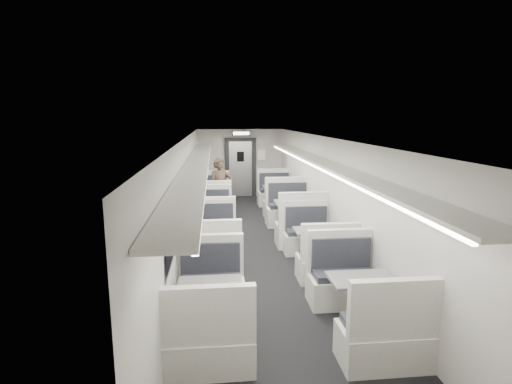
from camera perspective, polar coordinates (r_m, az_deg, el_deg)
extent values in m
cube|color=black|center=(8.67, 0.41, -8.75)|extent=(3.00, 12.00, 0.12)
cube|color=silver|center=(8.18, 0.44, 8.13)|extent=(3.00, 12.00, 0.12)
cube|color=beige|center=(14.31, -2.28, 4.16)|extent=(3.00, 0.12, 2.40)
cube|color=beige|center=(8.31, -10.33, -0.76)|extent=(0.12, 12.00, 2.40)
cube|color=beige|center=(8.65, 10.75, -0.33)|extent=(0.12, 12.00, 2.40)
cube|color=silver|center=(11.13, -6.26, -2.90)|extent=(1.06, 0.59, 0.45)
cube|color=black|center=(11.09, -6.29, -1.48)|extent=(0.94, 0.47, 0.10)
cube|color=silver|center=(10.80, -6.33, -0.20)|extent=(1.06, 0.12, 0.70)
cube|color=silver|center=(12.64, -6.24, -1.25)|extent=(1.06, 0.59, 0.45)
cube|color=black|center=(12.56, -6.26, -0.05)|extent=(0.94, 0.47, 0.10)
cube|color=silver|center=(12.75, -6.29, 1.47)|extent=(1.06, 0.12, 0.70)
cylinder|color=#B9B9BC|center=(11.86, -6.26, -1.45)|extent=(0.10, 0.10, 0.69)
cylinder|color=#B9B9BC|center=(11.93, -6.23, -3.00)|extent=(0.36, 0.36, 0.03)
cube|color=slate|center=(11.78, -6.30, 0.37)|extent=(0.88, 0.60, 0.04)
cube|color=silver|center=(8.99, -6.31, -6.27)|extent=(1.01, 0.56, 0.43)
cube|color=black|center=(8.94, -6.35, -4.61)|extent=(0.90, 0.45, 0.10)
cube|color=silver|center=(8.64, -6.39, -3.19)|extent=(1.01, 0.11, 0.67)
cube|color=silver|center=(10.42, -6.28, -3.89)|extent=(1.01, 0.56, 0.43)
cube|color=black|center=(10.33, -6.31, -2.53)|extent=(0.90, 0.45, 0.10)
cube|color=silver|center=(10.49, -6.33, -0.72)|extent=(1.01, 0.11, 0.67)
cylinder|color=#B9B9BC|center=(9.67, -6.31, -4.34)|extent=(0.10, 0.10, 0.66)
cylinder|color=#B9B9BC|center=(9.75, -6.27, -6.13)|extent=(0.34, 0.34, 0.03)
cube|color=slate|center=(9.58, -6.35, -2.22)|extent=(0.84, 0.57, 0.04)
cube|color=silver|center=(7.17, -6.38, -10.68)|extent=(1.05, 0.58, 0.44)
cube|color=black|center=(7.10, -6.43, -8.55)|extent=(0.93, 0.46, 0.10)
cube|color=silver|center=(6.78, -6.49, -6.85)|extent=(1.05, 0.12, 0.69)
cube|color=silver|center=(8.62, -6.32, -6.95)|extent=(1.05, 0.58, 0.44)
cube|color=black|center=(8.51, -6.36, -5.27)|extent=(0.93, 0.46, 0.10)
cube|color=silver|center=(8.67, -6.40, -2.94)|extent=(1.05, 0.12, 0.69)
cylinder|color=#B9B9BC|center=(7.85, -6.37, -7.82)|extent=(0.10, 0.10, 0.68)
cylinder|color=#B9B9BC|center=(7.96, -6.32, -10.05)|extent=(0.36, 0.36, 0.03)
cube|color=slate|center=(7.74, -6.43, -5.15)|extent=(0.87, 0.59, 0.04)
cube|color=silver|center=(4.90, -6.56, -21.62)|extent=(1.00, 0.56, 0.43)
cube|color=black|center=(4.79, -6.62, -18.81)|extent=(0.89, 0.44, 0.09)
cube|color=silver|center=(4.45, -6.74, -17.10)|extent=(1.00, 0.11, 0.66)
cube|color=silver|center=(6.19, -6.44, -14.33)|extent=(1.00, 0.56, 0.43)
cube|color=black|center=(6.06, -6.49, -12.21)|extent=(0.89, 0.44, 0.09)
cube|color=silver|center=(6.18, -6.53, -8.96)|extent=(1.00, 0.11, 0.66)
cylinder|color=#B9B9BC|center=(5.48, -6.52, -16.50)|extent=(0.09, 0.09, 0.65)
cylinder|color=#B9B9BC|center=(5.63, -6.44, -19.33)|extent=(0.34, 0.34, 0.03)
cube|color=slate|center=(5.33, -6.60, -13.02)|extent=(0.83, 0.57, 0.04)
cube|color=silver|center=(11.44, 3.81, -2.46)|extent=(1.08, 0.60, 0.46)
cube|color=black|center=(11.41, 3.81, -1.06)|extent=(0.95, 0.48, 0.10)
cube|color=silver|center=(11.11, 4.04, 0.22)|extent=(1.08, 0.12, 0.71)
cube|color=silver|center=(12.97, 2.64, -0.88)|extent=(1.08, 0.60, 0.46)
cube|color=black|center=(12.88, 2.67, 0.31)|extent=(0.95, 0.48, 0.10)
cube|color=silver|center=(13.08, 2.52, 1.82)|extent=(1.08, 0.12, 0.71)
cylinder|color=#B9B9BC|center=(12.18, 3.19, -1.06)|extent=(0.10, 0.10, 0.70)
cylinder|color=#B9B9BC|center=(12.25, 3.18, -2.59)|extent=(0.37, 0.37, 0.03)
cube|color=slate|center=(12.10, 3.21, 0.75)|extent=(0.89, 0.61, 0.04)
cube|color=silver|center=(8.99, 6.60, -6.06)|extent=(1.15, 0.64, 0.49)
cube|color=black|center=(8.94, 6.60, -4.17)|extent=(1.02, 0.51, 0.11)
cube|color=silver|center=(8.61, 7.03, -2.52)|extent=(1.15, 0.13, 0.76)
cube|color=silver|center=(10.59, 4.62, -3.45)|extent=(1.15, 0.64, 0.49)
cube|color=black|center=(10.49, 4.68, -1.90)|extent=(1.02, 0.51, 0.11)
cube|color=silver|center=(10.68, 4.44, 0.12)|extent=(1.15, 0.13, 0.76)
cylinder|color=#B9B9BC|center=(9.75, 5.54, -3.91)|extent=(0.11, 0.11, 0.75)
cylinder|color=#B9B9BC|center=(9.85, 5.51, -5.93)|extent=(0.39, 0.39, 0.03)
cube|color=slate|center=(9.66, 5.59, -1.50)|extent=(0.96, 0.65, 0.04)
cube|color=silver|center=(7.23, 9.95, -10.67)|extent=(1.00, 0.55, 0.42)
cube|color=black|center=(7.17, 9.96, -8.66)|extent=(0.88, 0.44, 0.09)
cube|color=silver|center=(6.87, 10.56, -7.06)|extent=(1.00, 0.11, 0.66)
cube|color=silver|center=(8.57, 7.27, -7.16)|extent=(1.00, 0.55, 0.42)
cube|color=black|center=(8.47, 7.36, -5.55)|extent=(0.88, 0.44, 0.09)
cube|color=silver|center=(8.61, 7.05, -3.33)|extent=(1.00, 0.11, 0.66)
cylinder|color=#B9B9BC|center=(7.86, 8.52, -7.99)|extent=(0.09, 0.09, 0.65)
cylinder|color=#B9B9BC|center=(7.96, 8.45, -10.11)|extent=(0.34, 0.34, 0.03)
cube|color=slate|center=(7.75, 8.59, -5.46)|extent=(0.83, 0.56, 0.04)
cube|color=silver|center=(5.17, 17.78, -20.15)|extent=(1.03, 0.58, 0.44)
cube|color=black|center=(5.06, 17.82, -17.38)|extent=(0.92, 0.46, 0.10)
cube|color=silver|center=(4.74, 19.22, -15.52)|extent=(1.03, 0.12, 0.68)
cube|color=silver|center=(6.42, 12.23, -13.50)|extent=(1.03, 0.58, 0.44)
cube|color=black|center=(6.29, 12.41, -11.37)|extent=(0.92, 0.46, 0.10)
cube|color=silver|center=(6.40, 11.84, -8.17)|extent=(1.03, 0.12, 0.68)
cylinder|color=#B9B9BC|center=(5.73, 14.71, -15.44)|extent=(0.10, 0.10, 0.67)
cylinder|color=#B9B9BC|center=(5.87, 14.56, -18.26)|extent=(0.35, 0.35, 0.03)
cube|color=slate|center=(5.57, 14.90, -11.97)|extent=(0.86, 0.58, 0.04)
imported|color=black|center=(11.07, -5.12, 0.44)|extent=(0.72, 0.56, 1.73)
cube|color=black|center=(11.63, -8.77, 3.28)|extent=(0.02, 1.18, 0.84)
cube|color=black|center=(9.46, -9.39, 1.57)|extent=(0.02, 1.18, 0.84)
cube|color=black|center=(7.30, -10.38, -1.15)|extent=(0.02, 1.18, 0.84)
cube|color=black|center=(5.17, -12.19, -6.12)|extent=(0.02, 1.18, 0.84)
cube|color=silver|center=(7.88, -8.48, 3.98)|extent=(0.46, 10.40, 0.05)
cube|color=white|center=(7.88, -7.02, 3.65)|extent=(0.05, 10.20, 0.04)
cube|color=silver|center=(8.17, 9.51, 4.18)|extent=(0.46, 10.40, 0.05)
cube|color=white|center=(8.12, 8.13, 3.83)|extent=(0.05, 10.20, 0.04)
cube|color=black|center=(14.21, -2.24, 3.50)|extent=(1.10, 0.10, 2.10)
cube|color=#B9B9BC|center=(14.18, -2.23, 3.28)|extent=(0.80, 0.05, 1.95)
cube|color=black|center=(14.09, -2.23, 5.08)|extent=(0.25, 0.02, 0.35)
cube|color=black|center=(13.62, -2.14, 8.39)|extent=(0.62, 0.10, 0.16)
cube|color=white|center=(13.56, -2.13, 8.38)|extent=(0.54, 0.02, 0.10)
cube|color=white|center=(14.20, 0.78, 5.33)|extent=(0.32, 0.02, 0.40)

